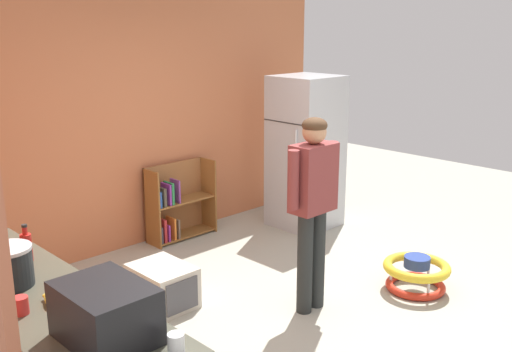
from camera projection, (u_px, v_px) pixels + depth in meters
The scene contains 14 objects.
ground_plane at pixel (301, 311), 5.00m from camera, with size 12.00×12.00×0.00m, color #A6A595.
back_wall at pixel (139, 121), 6.26m from camera, with size 5.20×0.06×2.70m, color #BF6B44.
refrigerator at pixel (306, 152), 6.90m from camera, with size 0.73×0.68×1.78m.
bookshelf at pixel (175, 206), 6.59m from camera, with size 0.80×0.28×0.85m.
standing_person at pixel (313, 198), 4.79m from camera, with size 0.57×0.22×1.65m.
baby_walker at pixel (416, 273), 5.36m from camera, with size 0.60×0.60×0.32m.
pet_carrier at pixel (163, 286), 5.05m from camera, with size 0.42×0.55×0.36m.
microwave at pixel (106, 313), 2.80m from camera, with size 0.37×0.48×0.28m.
crock_pot at pixel (8, 267), 3.37m from camera, with size 0.28×0.28×0.27m.
banana_bunch at pixel (50, 299), 3.18m from camera, with size 0.12×0.16×0.04m.
ketchup_bottle at pixel (26, 246), 3.73m from camera, with size 0.07×0.07×0.25m.
teal_cup at pixel (1, 246), 3.88m from camera, with size 0.08×0.08×0.10m, color teal.
white_cup at pixel (176, 343), 2.71m from camera, with size 0.08×0.08×0.10m, color white.
red_cup at pixel (21, 306), 3.07m from camera, with size 0.08×0.08×0.10m, color red.
Camera 1 is at (-3.44, -2.98, 2.38)m, focal length 41.38 mm.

